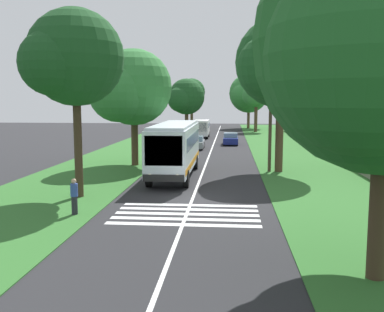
{
  "coord_description": "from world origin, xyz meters",
  "views": [
    {
      "loc": [
        -22.95,
        -1.99,
        5.31
      ],
      "look_at": [
        6.48,
        0.54,
        1.6
      ],
      "focal_mm": 41.39,
      "sensor_mm": 36.0,
      "label": 1
    }
  ],
  "objects_px": {
    "coach_bus": "(175,146)",
    "roadside_tree_right_3": "(248,94)",
    "pedestrian": "(74,196)",
    "trailing_car_1": "(231,139)",
    "trailing_minibus_0": "(201,127)",
    "roadside_tree_left_3": "(74,61)",
    "roadside_tree_right_0": "(255,95)",
    "roadside_tree_left_0": "(131,90)",
    "utility_pole": "(270,112)",
    "roadside_tree_right_2": "(278,65)",
    "roadside_tree_left_1": "(185,98)",
    "roadside_building": "(381,123)",
    "roadside_tree_right_1": "(380,49)",
    "roadside_tree_left_2": "(191,93)",
    "trailing_car_0": "(196,143)"
  },
  "relations": [
    {
      "from": "coach_bus",
      "to": "roadside_tree_left_1",
      "type": "height_order",
      "value": "roadside_tree_left_1"
    },
    {
      "from": "roadside_tree_left_2",
      "to": "coach_bus",
      "type": "bearing_deg",
      "value": -176.03
    },
    {
      "from": "roadside_tree_right_0",
      "to": "trailing_minibus_0",
      "type": "bearing_deg",
      "value": 147.28
    },
    {
      "from": "roadside_tree_left_1",
      "to": "roadside_tree_right_2",
      "type": "distance_m",
      "value": 41.3
    },
    {
      "from": "coach_bus",
      "to": "trailing_car_0",
      "type": "relative_size",
      "value": 2.6
    },
    {
      "from": "coach_bus",
      "to": "trailing_car_0",
      "type": "height_order",
      "value": "coach_bus"
    },
    {
      "from": "coach_bus",
      "to": "roadside_tree_right_1",
      "type": "bearing_deg",
      "value": -155.35
    },
    {
      "from": "coach_bus",
      "to": "roadside_tree_left_1",
      "type": "relative_size",
      "value": 1.26
    },
    {
      "from": "roadside_tree_left_0",
      "to": "utility_pole",
      "type": "relative_size",
      "value": 1.1
    },
    {
      "from": "roadside_tree_left_3",
      "to": "roadside_tree_right_1",
      "type": "height_order",
      "value": "roadside_tree_right_1"
    },
    {
      "from": "roadside_tree_right_0",
      "to": "pedestrian",
      "type": "distance_m",
      "value": 57.59
    },
    {
      "from": "coach_bus",
      "to": "roadside_tree_right_3",
      "type": "xyz_separation_m",
      "value": [
        55.01,
        -7.09,
        4.36
      ]
    },
    {
      "from": "roadside_tree_right_0",
      "to": "roadside_tree_right_2",
      "type": "height_order",
      "value": "roadside_tree_right_2"
    },
    {
      "from": "coach_bus",
      "to": "roadside_tree_right_3",
      "type": "relative_size",
      "value": 1.08
    },
    {
      "from": "roadside_tree_right_3",
      "to": "trailing_car_1",
      "type": "bearing_deg",
      "value": 174.23
    },
    {
      "from": "roadside_tree_left_1",
      "to": "utility_pole",
      "type": "relative_size",
      "value": 1.04
    },
    {
      "from": "roadside_tree_right_2",
      "to": "coach_bus",
      "type": "bearing_deg",
      "value": 110.58
    },
    {
      "from": "coach_bus",
      "to": "roadside_tree_left_1",
      "type": "xyz_separation_m",
      "value": [
        42.52,
        3.58,
        3.62
      ]
    },
    {
      "from": "trailing_car_0",
      "to": "roadside_tree_left_3",
      "type": "bearing_deg",
      "value": 169.57
    },
    {
      "from": "pedestrian",
      "to": "roadside_tree_left_0",
      "type": "bearing_deg",
      "value": 2.88
    },
    {
      "from": "utility_pole",
      "to": "roadside_building",
      "type": "distance_m",
      "value": 21.88
    },
    {
      "from": "roadside_tree_right_3",
      "to": "utility_pole",
      "type": "distance_m",
      "value": 52.42
    },
    {
      "from": "roadside_tree_right_0",
      "to": "roadside_tree_left_3",
      "type": "bearing_deg",
      "value": 166.5
    },
    {
      "from": "roadside_tree_left_3",
      "to": "roadside_tree_right_1",
      "type": "relative_size",
      "value": 0.95
    },
    {
      "from": "trailing_car_1",
      "to": "roadside_tree_left_2",
      "type": "distance_m",
      "value": 33.6
    },
    {
      "from": "utility_pole",
      "to": "roadside_tree_right_2",
      "type": "bearing_deg",
      "value": -79.76
    },
    {
      "from": "roadside_tree_left_1",
      "to": "coach_bus",
      "type": "bearing_deg",
      "value": -175.18
    },
    {
      "from": "trailing_car_1",
      "to": "roadside_tree_right_2",
      "type": "xyz_separation_m",
      "value": [
        -20.52,
        -3.38,
        7.21
      ]
    },
    {
      "from": "roadside_tree_left_0",
      "to": "roadside_tree_right_0",
      "type": "distance_m",
      "value": 42.09
    },
    {
      "from": "roadside_tree_right_3",
      "to": "pedestrian",
      "type": "xyz_separation_m",
      "value": [
        -65.87,
        10.47,
        -5.6
      ]
    },
    {
      "from": "roadside_tree_left_1",
      "to": "roadside_tree_right_1",
      "type": "height_order",
      "value": "roadside_tree_right_1"
    },
    {
      "from": "roadside_tree_left_1",
      "to": "utility_pole",
      "type": "xyz_separation_m",
      "value": [
        -39.89,
        -10.34,
        -1.3
      ]
    },
    {
      "from": "trailing_minibus_0",
      "to": "roadside_tree_right_3",
      "type": "distance_m",
      "value": 24.19
    },
    {
      "from": "utility_pole",
      "to": "roadside_tree_right_3",
      "type": "bearing_deg",
      "value": -0.36
    },
    {
      "from": "roadside_tree_left_0",
      "to": "pedestrian",
      "type": "relative_size",
      "value": 5.57
    },
    {
      "from": "roadside_tree_left_3",
      "to": "roadside_tree_right_0",
      "type": "bearing_deg",
      "value": -13.5
    },
    {
      "from": "roadside_tree_left_3",
      "to": "pedestrian",
      "type": "xyz_separation_m",
      "value": [
        -3.95,
        -1.19,
        -6.51
      ]
    },
    {
      "from": "roadside_tree_left_3",
      "to": "roadside_tree_right_3",
      "type": "distance_m",
      "value": 63.02
    },
    {
      "from": "roadside_tree_right_0",
      "to": "roadside_building",
      "type": "relative_size",
      "value": 0.76
    },
    {
      "from": "trailing_car_0",
      "to": "roadside_tree_right_2",
      "type": "xyz_separation_m",
      "value": [
        -15.42,
        -7.22,
        7.21
      ]
    },
    {
      "from": "pedestrian",
      "to": "roadside_tree_left_1",
      "type": "bearing_deg",
      "value": 0.21
    },
    {
      "from": "roadside_tree_left_0",
      "to": "roadside_building",
      "type": "height_order",
      "value": "roadside_tree_left_0"
    },
    {
      "from": "roadside_tree_left_3",
      "to": "roadside_tree_right_1",
      "type": "distance_m",
      "value": 16.34
    },
    {
      "from": "trailing_car_0",
      "to": "roadside_tree_left_0",
      "type": "bearing_deg",
      "value": 162.14
    },
    {
      "from": "coach_bus",
      "to": "trailing_car_0",
      "type": "xyz_separation_m",
      "value": [
        18.14,
        -0.03,
        -1.48
      ]
    },
    {
      "from": "trailing_car_1",
      "to": "roadside_tree_right_0",
      "type": "height_order",
      "value": "roadside_tree_right_0"
    },
    {
      "from": "roadside_tree_left_2",
      "to": "roadside_tree_left_3",
      "type": "relative_size",
      "value": 0.94
    },
    {
      "from": "roadside_tree_left_0",
      "to": "trailing_car_0",
      "type": "bearing_deg",
      "value": -17.86
    },
    {
      "from": "trailing_minibus_0",
      "to": "roadside_tree_left_0",
      "type": "relative_size",
      "value": 0.64
    },
    {
      "from": "trailing_car_1",
      "to": "roadside_tree_right_3",
      "type": "distance_m",
      "value": 32.46
    }
  ]
}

